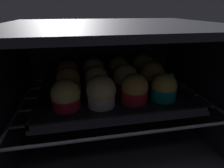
{
  "coord_description": "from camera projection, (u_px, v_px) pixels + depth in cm",
  "views": [
    {
      "loc": [
        -9.96,
        -28.71,
        39.15
      ],
      "look_at": [
        0.0,
        23.57,
        17.25
      ],
      "focal_mm": 29.55,
      "sensor_mm": 36.0,
      "label": 1
    }
  ],
  "objects": [
    {
      "name": "baking_tray",
      "position": [
        112.0,
        91.0,
        0.59
      ],
      "size": [
        43.78,
        34.98,
        2.2
      ],
      "color": "black",
      "rests_on": "oven_rack"
    },
    {
      "name": "oven_rack",
      "position": [
        113.0,
        97.0,
        0.58
      ],
      "size": [
        54.8,
        42.0,
        0.8
      ],
      "color": "#51515B",
      "rests_on": "oven_cavity"
    },
    {
      "name": "muffin_row1_col2",
      "position": [
        125.0,
        79.0,
        0.57
      ],
      "size": [
        7.84,
        7.84,
        8.48
      ],
      "color": "#7A238C",
      "rests_on": "baking_tray"
    },
    {
      "name": "muffin_row2_col2",
      "position": [
        118.0,
        69.0,
        0.66
      ],
      "size": [
        7.15,
        7.15,
        8.82
      ],
      "color": "#1928B7",
      "rests_on": "baking_tray"
    },
    {
      "name": "muffin_row0_col2",
      "position": [
        135.0,
        89.0,
        0.5
      ],
      "size": [
        7.28,
        7.28,
        8.4
      ],
      "color": "red",
      "rests_on": "baking_tray"
    },
    {
      "name": "muffin_row2_col1",
      "position": [
        94.0,
        71.0,
        0.64
      ],
      "size": [
        7.75,
        7.75,
        8.69
      ],
      "color": "#0C8C84",
      "rests_on": "baking_tray"
    },
    {
      "name": "muffin_row1_col0",
      "position": [
        68.0,
        82.0,
        0.55
      ],
      "size": [
        7.15,
        7.15,
        8.28
      ],
      "color": "silver",
      "rests_on": "baking_tray"
    },
    {
      "name": "muffin_row2_col3",
      "position": [
        143.0,
        67.0,
        0.67
      ],
      "size": [
        7.84,
        7.84,
        8.89
      ],
      "color": "#1928B7",
      "rests_on": "baking_tray"
    },
    {
      "name": "muffin_row2_col0",
      "position": [
        68.0,
        73.0,
        0.62
      ],
      "size": [
        7.15,
        7.15,
        7.96
      ],
      "color": "#1928B7",
      "rests_on": "baking_tray"
    },
    {
      "name": "muffin_row1_col1",
      "position": [
        97.0,
        80.0,
        0.56
      ],
      "size": [
        7.15,
        7.15,
        8.08
      ],
      "color": "silver",
      "rests_on": "baking_tray"
    },
    {
      "name": "oven_cavity",
      "position": [
        110.0,
        82.0,
        0.6
      ],
      "size": [
        59.0,
        47.0,
        37.0
      ],
      "color": "black",
      "rests_on": "ground"
    },
    {
      "name": "muffin_row0_col0",
      "position": [
        66.0,
        96.0,
        0.47
      ],
      "size": [
        7.5,
        7.5,
        7.75
      ],
      "color": "red",
      "rests_on": "baking_tray"
    },
    {
      "name": "muffin_row0_col1",
      "position": [
        101.0,
        92.0,
        0.48
      ],
      "size": [
        7.73,
        7.73,
        8.36
      ],
      "color": "silver",
      "rests_on": "baking_tray"
    },
    {
      "name": "muffin_row1_col3",
      "position": [
        152.0,
        76.0,
        0.59
      ],
      "size": [
        7.77,
        7.77,
        8.56
      ],
      "color": "#1928B7",
      "rests_on": "baking_tray"
    },
    {
      "name": "muffin_row0_col3",
      "position": [
        164.0,
        88.0,
        0.51
      ],
      "size": [
        7.15,
        7.15,
        7.99
      ],
      "color": "#0C8C84",
      "rests_on": "baking_tray"
    }
  ]
}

